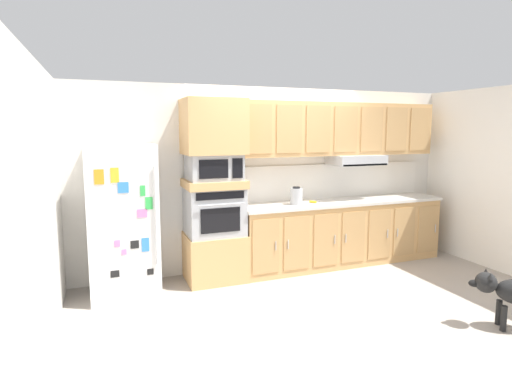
% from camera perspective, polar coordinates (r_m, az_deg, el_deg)
% --- Properties ---
extents(ground_plane, '(9.60, 9.60, 0.00)m').
position_cam_1_polar(ground_plane, '(5.16, 7.27, -14.52)').
color(ground_plane, '#9E9389').
extents(back_kitchen_wall, '(6.20, 0.12, 2.50)m').
position_cam_1_polar(back_kitchen_wall, '(5.83, 2.37, 0.79)').
color(back_kitchen_wall, silver).
rests_on(back_kitchen_wall, ground).
extents(side_panel_left, '(0.12, 7.10, 2.50)m').
position_cam_1_polar(side_panel_left, '(4.30, -27.53, -2.41)').
color(side_panel_left, silver).
rests_on(side_panel_left, ground).
extents(side_panel_right, '(0.12, 7.10, 2.50)m').
position_cam_1_polar(side_panel_right, '(6.63, 29.39, 0.64)').
color(side_panel_right, white).
rests_on(side_panel_right, ground).
extents(refrigerator, '(0.76, 0.73, 1.76)m').
position_cam_1_polar(refrigerator, '(5.01, -18.02, -4.95)').
color(refrigerator, white).
rests_on(refrigerator, ground).
extents(oven_base_cabinet, '(0.74, 0.62, 0.60)m').
position_cam_1_polar(oven_base_cabinet, '(5.39, -5.74, -10.15)').
color(oven_base_cabinet, tan).
rests_on(oven_base_cabinet, ground).
extents(built_in_oven, '(0.70, 0.62, 0.60)m').
position_cam_1_polar(built_in_oven, '(5.23, -5.82, -3.88)').
color(built_in_oven, '#A8AAAF').
rests_on(built_in_oven, oven_base_cabinet).
extents(appliance_mid_shelf, '(0.74, 0.62, 0.10)m').
position_cam_1_polar(appliance_mid_shelf, '(5.18, -5.88, -0.07)').
color(appliance_mid_shelf, tan).
rests_on(appliance_mid_shelf, built_in_oven).
extents(microwave, '(0.64, 0.54, 0.32)m').
position_cam_1_polar(microwave, '(5.15, -5.90, 2.24)').
color(microwave, '#A8AAAF').
rests_on(microwave, appliance_mid_shelf).
extents(appliance_upper_cabinet, '(0.74, 0.62, 0.68)m').
position_cam_1_polar(appliance_upper_cabinet, '(5.14, -5.98, 7.80)').
color(appliance_upper_cabinet, tan).
rests_on(appliance_upper_cabinet, microwave).
extents(lower_cabinet_run, '(3.03, 0.63, 0.88)m').
position_cam_1_polar(lower_cabinet_run, '(6.08, 11.79, -6.84)').
color(lower_cabinet_run, tan).
rests_on(lower_cabinet_run, ground).
extents(countertop_slab, '(3.07, 0.64, 0.04)m').
position_cam_1_polar(countertop_slab, '(5.99, 11.89, -2.56)').
color(countertop_slab, beige).
rests_on(countertop_slab, lower_cabinet_run).
extents(backsplash_panel, '(3.07, 0.02, 0.50)m').
position_cam_1_polar(backsplash_panel, '(6.19, 10.52, 0.32)').
color(backsplash_panel, white).
rests_on(backsplash_panel, countertop_slab).
extents(upper_cabinet_with_hood, '(3.03, 0.48, 0.88)m').
position_cam_1_polar(upper_cabinet_with_hood, '(6.01, 11.64, 7.08)').
color(upper_cabinet_with_hood, tan).
rests_on(upper_cabinet_with_hood, backsplash_panel).
extents(screwdriver, '(0.17, 0.17, 0.03)m').
position_cam_1_polar(screwdriver, '(5.72, 7.96, -2.60)').
color(screwdriver, yellow).
rests_on(screwdriver, countertop_slab).
extents(electric_kettle, '(0.17, 0.17, 0.24)m').
position_cam_1_polar(electric_kettle, '(5.56, 5.62, -1.81)').
color(electric_kettle, '#A8AAAF').
rests_on(electric_kettle, countertop_slab).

